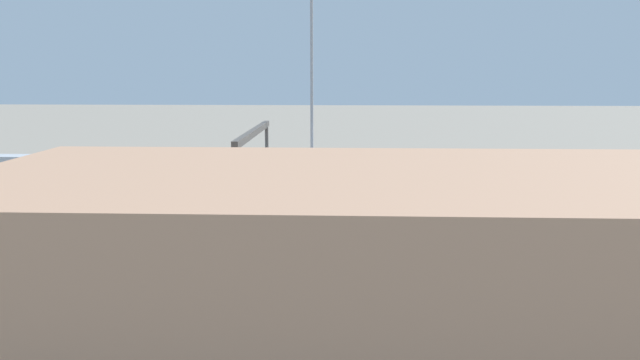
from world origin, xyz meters
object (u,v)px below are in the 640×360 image
Objects in this scene: signal_gantry at (254,141)px; light_mast_0 at (312,44)px; train_on_track_4 at (308,202)px; maintenance_shed at (410,259)px; train_on_track_2 at (122,182)px; train_on_track_0 at (312,171)px.

light_mast_0 is at bearing -114.88° from signal_gantry.
maintenance_shed is at bearing 105.40° from train_on_track_4.
light_mast_0 is (-22.98, -13.76, 17.39)m from train_on_track_2.
train_on_track_0 is 20.01m from train_on_track_4.
train_on_track_2 is 0.32× the size of light_mast_0.
light_mast_0 is (0.25, -3.76, 17.51)m from train_on_track_0.
train_on_track_2 is 0.40× the size of signal_gantry.
signal_gantry is at bearing -54.19° from train_on_track_4.
light_mast_0 is 19.42m from signal_gantry.
train_on_track_0 is 1.00× the size of train_on_track_4.
train_on_track_2 reaches higher than train_on_track_0.
train_on_track_0 is 49.00m from maintenance_shed.
train_on_track_0 is 4.44× the size of light_mast_0.
light_mast_0 is (0.83, -23.76, 17.50)m from train_on_track_4.
light_mast_0 is at bearing -87.99° from train_on_track_4.
light_mast_0 reaches higher than train_on_track_4.
maintenance_shed is at bearing 129.59° from train_on_track_2.
signal_gantry reaches higher than train_on_track_2.
train_on_track_2 is at bearing 23.29° from train_on_track_0.
maintenance_shed is (-8.34, 48.19, 3.08)m from train_on_track_0.
train_on_track_2 is at bearing 0.00° from signal_gantry.
train_on_track_2 reaches higher than train_on_track_4.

